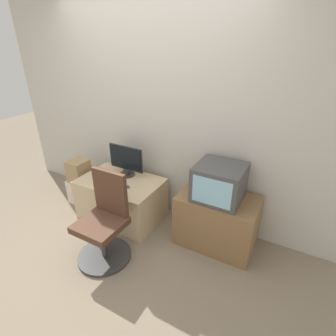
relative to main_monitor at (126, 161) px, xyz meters
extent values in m
plane|color=#7F705B|center=(0.23, -1.05, -0.71)|extent=(12.00, 12.00, 0.00)
cube|color=beige|center=(0.23, 0.27, 0.59)|extent=(4.40, 0.05, 2.60)
cube|color=#CCB289|center=(0.01, -0.15, -0.45)|extent=(0.99, 0.65, 0.52)
cube|color=olive|center=(1.21, -0.04, -0.42)|extent=(0.82, 0.52, 0.58)
cylinder|color=#2D2D2D|center=(0.00, 0.00, -0.18)|extent=(0.20, 0.20, 0.02)
cylinder|color=#2D2D2D|center=(0.00, 0.00, -0.14)|extent=(0.09, 0.09, 0.07)
cube|color=#2D2D2D|center=(0.00, 0.00, 0.04)|extent=(0.48, 0.01, 0.31)
cube|color=black|center=(0.00, 0.00, 0.04)|extent=(0.45, 0.02, 0.28)
cube|color=#2D2D2D|center=(-0.03, -0.26, -0.18)|extent=(0.34, 0.11, 0.01)
ellipsoid|color=#4C4C51|center=(0.19, -0.25, -0.18)|extent=(0.07, 0.04, 0.03)
cube|color=#474747|center=(1.20, -0.04, 0.06)|extent=(0.47, 0.45, 0.36)
cube|color=#8CC6E5|center=(1.20, -0.27, 0.06)|extent=(0.39, 0.01, 0.28)
cylinder|color=#333333|center=(0.29, -0.82, -0.69)|extent=(0.55, 0.55, 0.03)
cylinder|color=#4C4C51|center=(0.29, -0.82, -0.50)|extent=(0.05, 0.05, 0.35)
cube|color=#513323|center=(0.29, -0.82, -0.29)|extent=(0.43, 0.43, 0.07)
cube|color=#513323|center=(0.29, -0.63, -0.02)|extent=(0.39, 0.05, 0.47)
cube|color=beige|center=(-0.68, -0.16, -0.54)|extent=(0.30, 0.27, 0.34)
cube|color=#A3845B|center=(-0.68, -0.16, -0.23)|extent=(0.23, 0.25, 0.28)
camera|label=1|loc=(1.86, -2.30, 1.34)|focal=28.00mm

